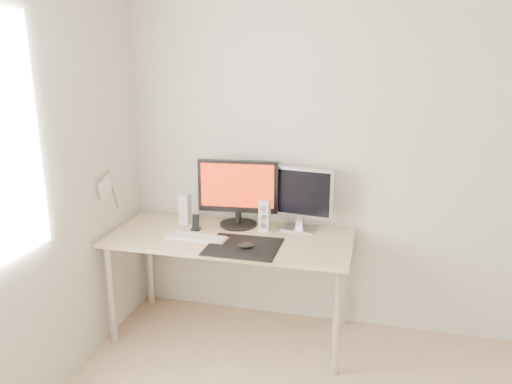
{
  "coord_description": "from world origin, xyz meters",
  "views": [
    {
      "loc": [
        -0.02,
        -1.58,
        1.89
      ],
      "look_at": [
        -0.78,
        1.49,
        1.01
      ],
      "focal_mm": 35.0,
      "sensor_mm": 36.0,
      "label": 1
    }
  ],
  "objects_px": {
    "second_monitor": "(301,196)",
    "speaker_right": "(265,215)",
    "main_monitor": "(238,191)",
    "phone_dock": "(196,225)",
    "desk": "(230,247)",
    "mouse": "(245,246)",
    "keyboard": "(196,237)",
    "speaker_left": "(185,209)"
  },
  "relations": [
    {
      "from": "mouse",
      "to": "phone_dock",
      "type": "height_order",
      "value": "phone_dock"
    },
    {
      "from": "main_monitor",
      "to": "phone_dock",
      "type": "distance_m",
      "value": 0.37
    },
    {
      "from": "second_monitor",
      "to": "speaker_left",
      "type": "relative_size",
      "value": 2.13
    },
    {
      "from": "mouse",
      "to": "main_monitor",
      "type": "height_order",
      "value": "main_monitor"
    },
    {
      "from": "speaker_left",
      "to": "keyboard",
      "type": "distance_m",
      "value": 0.33
    },
    {
      "from": "main_monitor",
      "to": "phone_dock",
      "type": "bearing_deg",
      "value": -149.89
    },
    {
      "from": "speaker_left",
      "to": "main_monitor",
      "type": "bearing_deg",
      "value": 5.33
    },
    {
      "from": "speaker_right",
      "to": "mouse",
      "type": "bearing_deg",
      "value": -96.4
    },
    {
      "from": "desk",
      "to": "second_monitor",
      "type": "relative_size",
      "value": 3.55
    },
    {
      "from": "second_monitor",
      "to": "speaker_right",
      "type": "bearing_deg",
      "value": -163.27
    },
    {
      "from": "desk",
      "to": "speaker_left",
      "type": "xyz_separation_m",
      "value": [
        -0.38,
        0.16,
        0.18
      ]
    },
    {
      "from": "main_monitor",
      "to": "second_monitor",
      "type": "height_order",
      "value": "main_monitor"
    },
    {
      "from": "main_monitor",
      "to": "speaker_left",
      "type": "bearing_deg",
      "value": -174.67
    },
    {
      "from": "main_monitor",
      "to": "phone_dock",
      "type": "xyz_separation_m",
      "value": [
        -0.26,
        -0.15,
        -0.22
      ]
    },
    {
      "from": "second_monitor",
      "to": "keyboard",
      "type": "distance_m",
      "value": 0.75
    },
    {
      "from": "desk",
      "to": "second_monitor",
      "type": "height_order",
      "value": "second_monitor"
    },
    {
      "from": "mouse",
      "to": "keyboard",
      "type": "relative_size",
      "value": 0.24
    },
    {
      "from": "desk",
      "to": "keyboard",
      "type": "relative_size",
      "value": 3.73
    },
    {
      "from": "mouse",
      "to": "phone_dock",
      "type": "distance_m",
      "value": 0.48
    },
    {
      "from": "speaker_left",
      "to": "speaker_right",
      "type": "distance_m",
      "value": 0.58
    },
    {
      "from": "second_monitor",
      "to": "phone_dock",
      "type": "xyz_separation_m",
      "value": [
        -0.69,
        -0.18,
        -0.21
      ]
    },
    {
      "from": "desk",
      "to": "speaker_left",
      "type": "height_order",
      "value": "speaker_left"
    },
    {
      "from": "second_monitor",
      "to": "speaker_right",
      "type": "height_order",
      "value": "second_monitor"
    },
    {
      "from": "mouse",
      "to": "keyboard",
      "type": "height_order",
      "value": "mouse"
    },
    {
      "from": "mouse",
      "to": "speaker_left",
      "type": "bearing_deg",
      "value": 145.91
    },
    {
      "from": "main_monitor",
      "to": "second_monitor",
      "type": "bearing_deg",
      "value": 3.89
    },
    {
      "from": "speaker_left",
      "to": "mouse",
      "type": "bearing_deg",
      "value": -34.09
    },
    {
      "from": "speaker_right",
      "to": "desk",
      "type": "bearing_deg",
      "value": -141.39
    },
    {
      "from": "desk",
      "to": "mouse",
      "type": "bearing_deg",
      "value": -51.85
    },
    {
      "from": "second_monitor",
      "to": "desk",
      "type": "bearing_deg",
      "value": -152.1
    },
    {
      "from": "desk",
      "to": "keyboard",
      "type": "xyz_separation_m",
      "value": [
        -0.2,
        -0.1,
        0.09
      ]
    },
    {
      "from": "speaker_left",
      "to": "phone_dock",
      "type": "distance_m",
      "value": 0.18
    },
    {
      "from": "desk",
      "to": "speaker_right",
      "type": "relative_size",
      "value": 7.55
    },
    {
      "from": "mouse",
      "to": "phone_dock",
      "type": "xyz_separation_m",
      "value": [
        -0.41,
        0.25,
        0.01
      ]
    },
    {
      "from": "main_monitor",
      "to": "speaker_right",
      "type": "bearing_deg",
      "value": -11.55
    },
    {
      "from": "speaker_right",
      "to": "keyboard",
      "type": "bearing_deg",
      "value": -147.43
    },
    {
      "from": "phone_dock",
      "to": "speaker_right",
      "type": "bearing_deg",
      "value": 13.41
    },
    {
      "from": "desk",
      "to": "main_monitor",
      "type": "bearing_deg",
      "value": 90.25
    },
    {
      "from": "desk",
      "to": "phone_dock",
      "type": "bearing_deg",
      "value": 169.24
    },
    {
      "from": "mouse",
      "to": "speaker_left",
      "type": "xyz_separation_m",
      "value": [
        -0.54,
        0.36,
        0.08
      ]
    },
    {
      "from": "second_monitor",
      "to": "keyboard",
      "type": "relative_size",
      "value": 1.05
    },
    {
      "from": "second_monitor",
      "to": "keyboard",
      "type": "bearing_deg",
      "value": -152.77
    }
  ]
}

